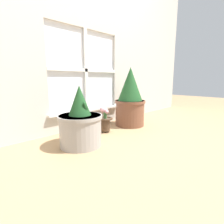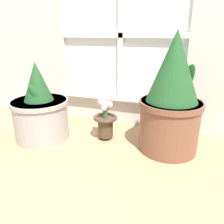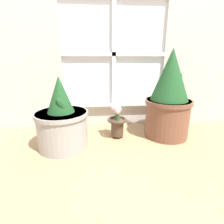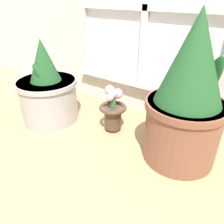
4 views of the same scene
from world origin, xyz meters
name	(u,v)px [view 3 (image 3 of 4)]	position (x,y,z in m)	size (l,w,h in m)	color
ground_plane	(122,157)	(0.00, 0.00, 0.00)	(10.00, 10.00, 0.00)	tan
potted_plant_left	(62,122)	(-0.42, 0.18, 0.20)	(0.38, 0.38, 0.52)	#9E9993
potted_plant_right	(169,98)	(0.42, 0.31, 0.33)	(0.37, 0.37, 0.71)	brown
flower_vase	(117,121)	(0.00, 0.31, 0.14)	(0.16, 0.16, 0.28)	#473323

